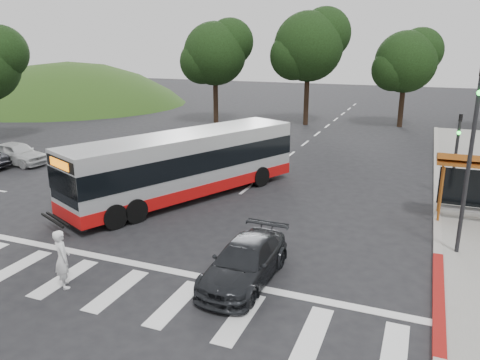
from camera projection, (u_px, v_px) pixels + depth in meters
The scene contains 14 objects.
ground at pixel (193, 231), 18.53m from camera, with size 140.00×140.00×0.00m, color black.
curb_east at pixel (437, 196), 22.43m from camera, with size 0.30×40.00×0.15m, color #9E9991.
curb_east_red at pixel (439, 298), 13.53m from camera, with size 0.32×6.00×0.15m, color maroon.
hillside_nw at pixel (72, 104), 56.64m from camera, with size 44.00×44.00×10.00m, color #294516.
crosswalk_ladder at pixel (117, 290), 14.08m from camera, with size 18.00×2.60×0.01m, color silver.
traffic_signal_ne_tall at pixel (471, 147), 15.35m from camera, with size 0.18×0.37×6.50m.
traffic_signal_ne_short at pixel (457, 146), 21.97m from camera, with size 0.18×0.37×4.00m.
tree_north_a at pixel (310, 45), 40.47m from camera, with size 6.60×6.15×10.17m.
tree_north_b at pixel (407, 61), 39.76m from camera, with size 5.72×5.33×8.43m.
tree_north_c at pixel (216, 53), 41.71m from camera, with size 6.16×5.74×9.30m.
transit_bus at pixel (186, 166), 22.15m from camera, with size 2.59×11.98×3.09m, color #B8BBBD, non-canonical shape.
pedestrian at pixel (62, 259), 14.05m from camera, with size 0.67×0.44×1.85m, color white.
dark_sedan at pixel (245, 262), 14.49m from camera, with size 1.77×4.36×1.27m, color black.
west_car_white at pixel (17, 153), 28.44m from camera, with size 1.63×4.04×1.38m, color silver.
Camera 1 is at (8.11, -15.28, 7.18)m, focal length 35.00 mm.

